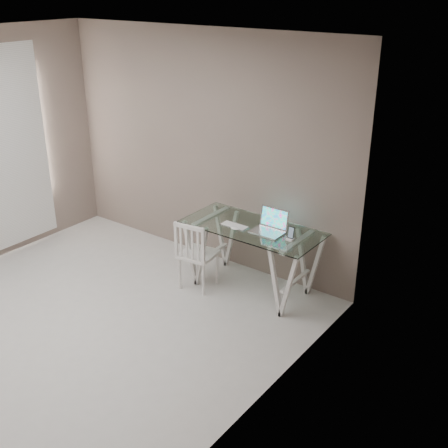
% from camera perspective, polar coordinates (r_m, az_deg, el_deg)
% --- Properties ---
extents(room, '(4.50, 4.52, 2.71)m').
position_cam_1_polar(room, '(5.04, -18.73, 5.76)').
color(room, '#B5B3AE').
rests_on(room, ground).
extents(desk, '(1.50, 0.70, 0.75)m').
position_cam_1_polar(desk, '(6.09, 2.82, -3.44)').
color(desk, silver).
rests_on(desk, ground).
extents(chair, '(0.42, 0.42, 0.81)m').
position_cam_1_polar(chair, '(6.07, -2.97, -2.89)').
color(chair, white).
rests_on(chair, ground).
extents(laptop, '(0.33, 0.27, 0.23)m').
position_cam_1_polar(laptop, '(5.83, 4.72, -0.22)').
color(laptop, '#BCBCC1').
rests_on(laptop, desk).
extents(keyboard, '(0.31, 0.13, 0.01)m').
position_cam_1_polar(keyboard, '(5.95, 1.06, -0.17)').
color(keyboard, silver).
rests_on(keyboard, desk).
extents(mouse, '(0.10, 0.06, 0.03)m').
position_cam_1_polar(mouse, '(5.87, 1.10, -0.43)').
color(mouse, white).
rests_on(mouse, desk).
extents(phone_dock, '(0.08, 0.08, 0.14)m').
position_cam_1_polar(phone_dock, '(5.67, 6.78, -1.25)').
color(phone_dock, white).
rests_on(phone_dock, desk).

